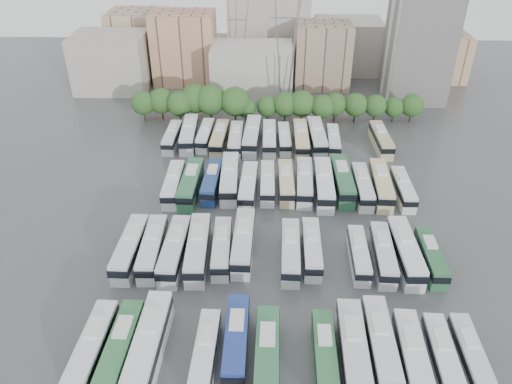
{
  "coord_description": "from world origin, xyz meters",
  "views": [
    {
      "loc": [
        -1.66,
        -62.3,
        47.45
      ],
      "look_at": [
        -3.57,
        7.4,
        3.0
      ],
      "focal_mm": 35.0,
      "sensor_mm": 36.0,
      "label": 1
    }
  ],
  "objects_px": {
    "bus_r1_s7": "(290,251)",
    "bus_r1_s8": "(312,248)",
    "bus_r0_s5": "(236,340)",
    "bus_r0_s1": "(121,348)",
    "bus_r1_s12": "(405,251)",
    "bus_r2_s11": "(362,186)",
    "bus_r3_s0": "(172,137)",
    "bus_r3_s9": "(317,137)",
    "bus_r1_s13": "(431,257)",
    "bus_r3_s3": "(220,138)",
    "apartment_tower": "(419,45)",
    "bus_r0_s9": "(353,351)",
    "bus_r1_s3": "(198,248)",
    "bus_r3_s2": "(205,135)",
    "bus_r2_s9": "(324,184)",
    "bus_r3_s10": "(333,141)",
    "bus_r2_s10": "(342,180)",
    "bus_r0_s12": "(443,359)",
    "bus_r1_s1": "(153,248)",
    "bus_r2_s7": "(286,182)",
    "bus_r0_s11": "(413,359)",
    "bus_r2_s2": "(191,183)",
    "bus_r3_s5": "(252,136)",
    "bus_r2_s12": "(381,184)",
    "bus_r1_s4": "(222,248)",
    "bus_r0_s2": "(149,343)",
    "bus_r0_s13": "(470,356)",
    "bus_r3_s13": "(381,139)",
    "bus_r0_s8": "(324,354)",
    "bus_r2_s8": "(304,182)",
    "bus_r3_s8": "(301,139)",
    "bus_r3_s6": "(269,138)",
    "bus_r2_s1": "(174,184)",
    "bus_r2_s3": "(212,181)",
    "bus_r2_s13": "(403,189)",
    "bus_r0_s4": "(206,353)",
    "bus_r3_s1": "(189,134)",
    "bus_r0_s6": "(267,356)",
    "bus_r1_s5": "(243,242)",
    "bus_r2_s6": "(267,183)",
    "bus_r0_s10": "(381,345)",
    "bus_r3_s4": "(236,139)",
    "bus_r2_s5": "(248,186)",
    "bus_r0_s0": "(93,348)",
    "electricity_pylon": "(286,29)",
    "bus_r1_s10": "(359,254)"
  },
  "relations": [
    {
      "from": "bus_r3_s2",
      "to": "bus_r2_s9",
      "type": "bearing_deg",
      "value": -37.79
    },
    {
      "from": "bus_r0_s1",
      "to": "bus_r2_s11",
      "type": "xyz_separation_m",
      "value": [
        32.9,
        35.98,
        -0.05
      ]
    },
    {
      "from": "apartment_tower",
      "to": "bus_r3_s8",
      "type": "xyz_separation_m",
      "value": [
        -29.0,
        -28.67,
        -10.99
      ]
    },
    {
      "from": "bus_r0_s13",
      "to": "bus_r3_s1",
      "type": "bearing_deg",
      "value": 126.67
    },
    {
      "from": "bus_r1_s13",
      "to": "bus_r2_s12",
      "type": "xyz_separation_m",
      "value": [
        -3.58,
        18.95,
        0.34
      ]
    },
    {
      "from": "apartment_tower",
      "to": "bus_r2_s2",
      "type": "xyz_separation_m",
      "value": [
        -49.05,
        -46.56,
        -10.98
      ]
    },
    {
      "from": "bus_r2_s7",
      "to": "bus_r0_s2",
      "type": "bearing_deg",
      "value": -115.36
    },
    {
      "from": "bus_r1_s1",
      "to": "bus_r2_s7",
      "type": "distance_m",
      "value": 27.39
    },
    {
      "from": "bus_r2_s9",
      "to": "bus_r3_s10",
      "type": "bearing_deg",
      "value": 80.29
    },
    {
      "from": "bus_r2_s6",
      "to": "bus_r0_s9",
      "type": "bearing_deg",
      "value": -75.17
    },
    {
      "from": "bus_r0_s11",
      "to": "bus_r2_s2",
      "type": "bearing_deg",
      "value": 131.71
    },
    {
      "from": "bus_r2_s13",
      "to": "bus_r0_s12",
      "type": "bearing_deg",
      "value": -95.67
    },
    {
      "from": "apartment_tower",
      "to": "bus_r2_s11",
      "type": "relative_size",
      "value": 2.17
    },
    {
      "from": "bus_r0_s12",
      "to": "bus_r1_s1",
      "type": "distance_m",
      "value": 40.75
    },
    {
      "from": "bus_r1_s7",
      "to": "bus_r3_s2",
      "type": "bearing_deg",
      "value": 115.12
    },
    {
      "from": "bus_r0_s13",
      "to": "bus_r3_s13",
      "type": "relative_size",
      "value": 0.87
    },
    {
      "from": "bus_r2_s3",
      "to": "bus_r2_s1",
      "type": "bearing_deg",
      "value": -168.66
    },
    {
      "from": "bus_r3_s0",
      "to": "bus_r3_s9",
      "type": "xyz_separation_m",
      "value": [
        29.79,
        0.09,
        0.35
      ]
    },
    {
      "from": "bus_r0_s12",
      "to": "bus_r3_s6",
      "type": "bearing_deg",
      "value": 111.87
    },
    {
      "from": "bus_r0_s1",
      "to": "bus_r3_s2",
      "type": "bearing_deg",
      "value": 88.26
    },
    {
      "from": "bus_r1_s3",
      "to": "bus_r1_s12",
      "type": "xyz_separation_m",
      "value": [
        29.72,
        0.16,
        -0.01
      ]
    },
    {
      "from": "bus_r0_s4",
      "to": "bus_r1_s7",
      "type": "xyz_separation_m",
      "value": [
        10.17,
        18.23,
        0.16
      ]
    },
    {
      "from": "bus_r1_s7",
      "to": "bus_r1_s8",
      "type": "height_order",
      "value": "bus_r1_s7"
    },
    {
      "from": "bus_r0_s12",
      "to": "bus_r2_s11",
      "type": "bearing_deg",
      "value": 97.4
    },
    {
      "from": "bus_r0_s12",
      "to": "bus_r3_s0",
      "type": "xyz_separation_m",
      "value": [
        -39.73,
        54.85,
        -0.01
      ]
    },
    {
      "from": "bus_r1_s13",
      "to": "bus_r3_s3",
      "type": "relative_size",
      "value": 0.9
    },
    {
      "from": "bus_r0_s1",
      "to": "bus_r2_s1",
      "type": "bearing_deg",
      "value": 91.69
    },
    {
      "from": "bus_r1_s1",
      "to": "bus_r0_s1",
      "type": "bearing_deg",
      "value": -91.53
    },
    {
      "from": "bus_r0_s13",
      "to": "bus_r2_s10",
      "type": "bearing_deg",
      "value": 106.03
    },
    {
      "from": "bus_r2_s5",
      "to": "bus_r2_s11",
      "type": "xyz_separation_m",
      "value": [
        19.79,
        0.51,
        -0.05
      ]
    },
    {
      "from": "bus_r0_s1",
      "to": "bus_r2_s1",
      "type": "relative_size",
      "value": 1.02
    },
    {
      "from": "electricity_pylon",
      "to": "bus_r1_s10",
      "type": "xyz_separation_m",
      "value": [
        9.52,
        -56.69,
        -17.0
      ]
    },
    {
      "from": "bus_r0_s8",
      "to": "bus_r0_s11",
      "type": "height_order",
      "value": "bus_r0_s11"
    },
    {
      "from": "bus_r3_s3",
      "to": "bus_r1_s1",
      "type": "bearing_deg",
      "value": -97.49
    },
    {
      "from": "bus_r2_s9",
      "to": "bus_r3_s5",
      "type": "bearing_deg",
      "value": 126.69
    },
    {
      "from": "bus_r0_s6",
      "to": "bus_r1_s5",
      "type": "distance_m",
      "value": 20.68
    },
    {
      "from": "bus_r1_s12",
      "to": "bus_r2_s11",
      "type": "distance_m",
      "value": 18.24
    },
    {
      "from": "bus_r0_s10",
      "to": "bus_r3_s1",
      "type": "relative_size",
      "value": 0.96
    },
    {
      "from": "bus_r2_s11",
      "to": "bus_r3_s3",
      "type": "distance_m",
      "value": 32.01
    },
    {
      "from": "bus_r2_s10",
      "to": "bus_r3_s10",
      "type": "height_order",
      "value": "bus_r2_s10"
    },
    {
      "from": "bus_r2_s6",
      "to": "bus_r3_s4",
      "type": "xyz_separation_m",
      "value": [
        -6.6,
        16.56,
        0.11
      ]
    },
    {
      "from": "bus_r0_s9",
      "to": "bus_r0_s12",
      "type": "xyz_separation_m",
      "value": [
        9.94,
        -0.57,
        -0.3
      ]
    },
    {
      "from": "bus_r0_s9",
      "to": "bus_r1_s12",
      "type": "bearing_deg",
      "value": 62.65
    },
    {
      "from": "apartment_tower",
      "to": "bus_r1_s4",
      "type": "bearing_deg",
      "value": -123.44
    },
    {
      "from": "bus_r1_s13",
      "to": "bus_r2_s8",
      "type": "distance_m",
      "value": 25.84
    },
    {
      "from": "bus_r0_s0",
      "to": "bus_r3_s2",
      "type": "relative_size",
      "value": 1.09
    },
    {
      "from": "bus_r0_s5",
      "to": "bus_r0_s1",
      "type": "bearing_deg",
      "value": -173.17
    },
    {
      "from": "apartment_tower",
      "to": "bus_r3_s0",
      "type": "bearing_deg",
      "value": -153.32
    },
    {
      "from": "bus_r3_s5",
      "to": "bus_r2_s12",
      "type": "bearing_deg",
      "value": -35.72
    },
    {
      "from": "apartment_tower",
      "to": "bus_r0_s9",
      "type": "bearing_deg",
      "value": -107.38
    }
  ]
}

